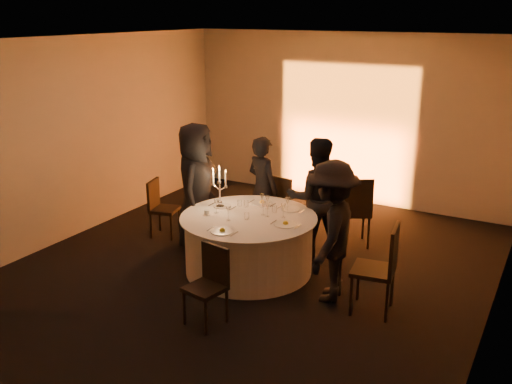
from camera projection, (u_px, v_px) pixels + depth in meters
The scene contains 36 objects.
floor at pixel (249, 270), 7.67m from camera, with size 7.00×7.00×0.00m, color black.
ceiling at pixel (248, 40), 6.76m from camera, with size 7.00×7.00×0.00m, color white.
wall_back at pixel (346, 119), 10.13m from camera, with size 7.00×7.00×0.00m, color #B4AFA7.
wall_front at pixel (18, 265), 4.31m from camera, with size 7.00×7.00×0.00m, color #B4AFA7.
wall_left at pixel (76, 138), 8.61m from camera, with size 7.00×7.00×0.00m, color #B4AFA7.
wall_right at pixel (502, 199), 5.83m from camera, with size 7.00×7.00×0.00m, color #B4AFA7.
uplighter_fixture at pixel (336, 201), 10.32m from camera, with size 0.25×0.12×0.10m, color black.
banquet_table at pixel (249, 244), 7.56m from camera, with size 1.80×1.80×0.77m.
chair_left at pixel (160, 205), 8.73m from camera, with size 0.47×0.47×0.88m.
chair_back_left at pixel (283, 202), 8.69m from camera, with size 0.47×0.47×0.97m.
chair_back_right at pixel (355, 208), 8.28m from camera, with size 0.64×0.64×1.07m.
chair_right at pixel (382, 264), 6.43m from camera, with size 0.53×0.53×1.07m.
chair_front at pixel (210, 280), 6.28m from camera, with size 0.45×0.45×0.89m.
guest_left at pixel (196, 186), 8.18m from camera, with size 0.90×0.59×1.85m, color black.
guest_back_left at pixel (263, 188), 8.54m from camera, with size 0.58×0.38×1.59m, color black.
guest_back_right at pixel (316, 198), 7.91m from camera, with size 0.83×0.65×1.71m, color black.
guest_right at pixel (331, 232), 6.69m from camera, with size 1.11×0.64×1.72m, color black.
plate_left at pixel (222, 206), 7.81m from camera, with size 0.36×0.24×0.01m.
plate_back_left at pixel (262, 203), 7.93m from camera, with size 0.36×0.30×0.08m.
plate_back_right at pixel (290, 209), 7.69m from camera, with size 0.35×0.25×0.01m.
plate_right at pixel (286, 224), 7.15m from camera, with size 0.36×0.29×0.08m.
plate_front at pixel (222, 231), 6.92m from camera, with size 0.36×0.29×0.08m.
coffee_cup at pixel (207, 213), 7.50m from camera, with size 0.11×0.11×0.07m.
candelabra at pixel (220, 193), 7.73m from camera, with size 0.25×0.12×0.59m.
wine_glass_a at pixel (283, 208), 7.36m from camera, with size 0.07×0.07×0.19m.
wine_glass_b at pixel (263, 205), 7.44m from camera, with size 0.07×0.07×0.19m.
wine_glass_c at pixel (288, 202), 7.59m from camera, with size 0.07×0.07×0.19m.
wine_glass_d at pixel (262, 198), 7.75m from camera, with size 0.07×0.07×0.19m.
wine_glass_e at pixel (267, 200), 7.67m from camera, with size 0.07×0.07×0.19m.
wine_glass_f at pixel (216, 203), 7.52m from camera, with size 0.07×0.07×0.19m.
wine_glass_g at pixel (267, 207), 7.39m from camera, with size 0.07×0.07×0.19m.
wine_glass_h at pixel (228, 210), 7.26m from camera, with size 0.07×0.07×0.19m.
tumbler_a at pixel (247, 216), 7.32m from camera, with size 0.07×0.07×0.09m, color white.
tumbler_b at pixel (274, 209), 7.57m from camera, with size 0.07×0.07×0.09m, color white.
tumbler_c at pixel (240, 203), 7.81m from camera, with size 0.07×0.07×0.09m, color white.
tumbler_d at pixel (246, 204), 7.78m from camera, with size 0.07×0.07×0.09m, color white.
Camera 1 is at (3.49, -6.06, 3.34)m, focal length 40.00 mm.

